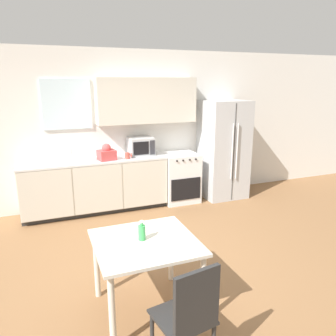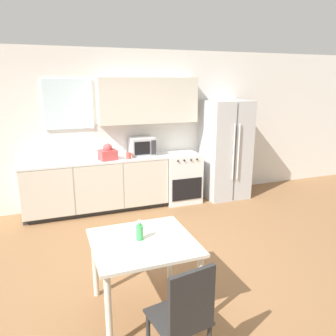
# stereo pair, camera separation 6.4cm
# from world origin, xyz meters

# --- Properties ---
(ground_plane) EXTENTS (12.00, 12.00, 0.00)m
(ground_plane) POSITION_xyz_m (0.00, 0.00, 0.00)
(ground_plane) COLOR olive
(wall_back) EXTENTS (12.00, 0.38, 2.70)m
(wall_back) POSITION_xyz_m (0.11, 2.33, 1.44)
(wall_back) COLOR silver
(wall_back) RESTS_ON ground_plane
(kitchen_counter) EXTENTS (2.41, 0.60, 0.91)m
(kitchen_counter) POSITION_xyz_m (-0.29, 2.04, 0.46)
(kitchen_counter) COLOR #333333
(kitchen_counter) RESTS_ON ground_plane
(oven_range) EXTENTS (0.64, 0.65, 0.89)m
(oven_range) POSITION_xyz_m (1.23, 2.02, 0.45)
(oven_range) COLOR white
(oven_range) RESTS_ON ground_plane
(refrigerator) EXTENTS (0.79, 0.77, 1.83)m
(refrigerator) POSITION_xyz_m (2.12, 1.97, 0.91)
(refrigerator) COLOR silver
(refrigerator) RESTS_ON ground_plane
(kitchen_sink) EXTENTS (0.73, 0.40, 0.21)m
(kitchen_sink) POSITION_xyz_m (-0.64, 2.05, 0.92)
(kitchen_sink) COLOR #B7BABC
(kitchen_sink) RESTS_ON kitchen_counter
(microwave) EXTENTS (0.42, 0.38, 0.31)m
(microwave) POSITION_xyz_m (0.54, 2.12, 1.06)
(microwave) COLOR #B7BABC
(microwave) RESTS_ON kitchen_counter
(coffee_mug) EXTENTS (0.12, 0.08, 0.10)m
(coffee_mug) POSITION_xyz_m (0.25, 1.90, 0.96)
(coffee_mug) COLOR #BF4C3F
(coffee_mug) RESTS_ON kitchen_counter
(grocery_bag_0) EXTENTS (0.31, 0.28, 0.27)m
(grocery_bag_0) POSITION_xyz_m (-0.10, 1.94, 1.02)
(grocery_bag_0) COLOR #D14C4C
(grocery_bag_0) RESTS_ON kitchen_counter
(dining_table) EXTENTS (0.93, 0.88, 0.73)m
(dining_table) POSITION_xyz_m (-0.26, -0.68, 0.62)
(dining_table) COLOR beige
(dining_table) RESTS_ON ground_plane
(dining_chair_near) EXTENTS (0.46, 0.46, 0.93)m
(dining_chair_near) POSITION_xyz_m (-0.18, -1.50, 0.54)
(dining_chair_near) COLOR #282828
(dining_chair_near) RESTS_ON ground_plane
(drink_bottle) EXTENTS (0.07, 0.07, 0.19)m
(drink_bottle) POSITION_xyz_m (-0.28, -0.65, 0.81)
(drink_bottle) COLOR #3FB259
(drink_bottle) RESTS_ON dining_table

